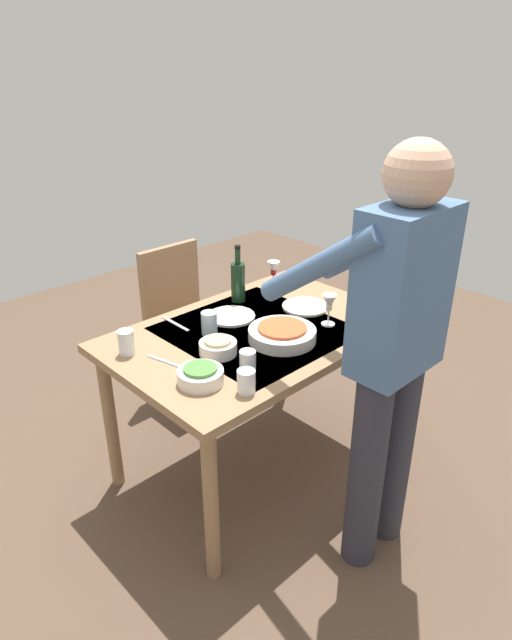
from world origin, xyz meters
TOP-DOWN VIEW (x-y plane):
  - ground_plane at (0.00, 0.00)m, footprint 6.00×6.00m
  - dining_table at (0.00, 0.00)m, footprint 1.32×0.88m
  - chair_near at (-0.17, -0.82)m, footprint 0.40×0.40m
  - person_server at (-0.01, 0.70)m, footprint 0.42×0.61m
  - wine_bottle at (-0.17, -0.30)m, footprint 0.07×0.07m
  - wine_glass_left at (-0.42, -0.30)m, footprint 0.07×0.07m
  - wine_glass_right at (-0.28, 0.19)m, footprint 0.07×0.07m
  - water_cup_near_left at (0.27, 0.24)m, footprint 0.07×0.07m
  - water_cup_near_right at (0.55, -0.22)m, footprint 0.07×0.07m
  - water_cup_far_left at (0.38, 0.35)m, footprint 0.07×0.07m
  - water_cup_far_right at (0.18, -0.12)m, footprint 0.07×0.07m
  - serving_bowl_pasta at (-0.01, 0.15)m, footprint 0.30×0.30m
  - side_bowl_salad at (0.47, 0.18)m, footprint 0.18×0.18m
  - side_bowl_bread at (0.27, 0.05)m, footprint 0.16×0.16m
  - dinner_plate_near at (-0.01, -0.18)m, footprint 0.23×0.23m
  - dinner_plate_far at (-0.35, -0.01)m, footprint 0.23×0.23m
  - table_knife at (0.23, -0.30)m, footprint 0.02×0.20m
  - table_fork at (0.47, -0.05)m, footprint 0.06×0.18m

SIDE VIEW (x-z plane):
  - ground_plane at x=0.00m, z-range 0.00..0.00m
  - chair_near at x=-0.17m, z-range 0.07..0.98m
  - dining_table at x=0.00m, z-range 0.30..1.07m
  - table_knife at x=0.23m, z-range 0.77..0.78m
  - table_fork at x=0.47m, z-range 0.77..0.78m
  - dinner_plate_near at x=-0.01m, z-range 0.77..0.79m
  - dinner_plate_far at x=-0.35m, z-range 0.77..0.79m
  - serving_bowl_pasta at x=-0.01m, z-range 0.77..0.84m
  - side_bowl_salad at x=0.47m, z-range 0.77..0.84m
  - side_bowl_bread at x=0.27m, z-range 0.77..0.84m
  - water_cup_near_left at x=0.27m, z-range 0.77..0.86m
  - water_cup_far_left at x=0.38m, z-range 0.77..0.87m
  - water_cup_far_right at x=0.18m, z-range 0.77..0.88m
  - water_cup_near_right at x=0.55m, z-range 0.77..0.88m
  - wine_glass_left at x=-0.42m, z-range 0.80..0.95m
  - wine_glass_right at x=-0.28m, z-range 0.80..0.95m
  - wine_bottle at x=-0.17m, z-range 0.74..1.03m
  - person_server at x=-0.01m, z-range 0.12..1.81m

